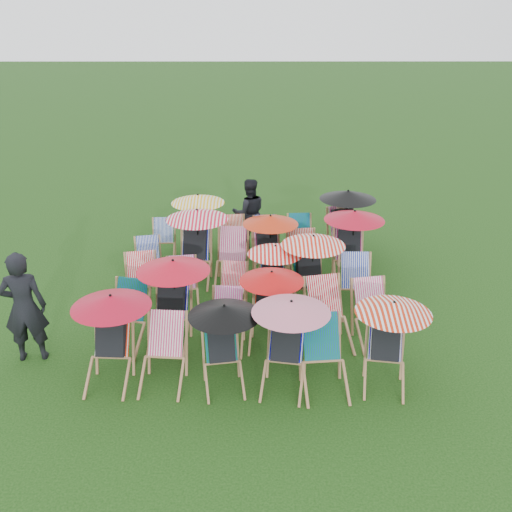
{
  "coord_description": "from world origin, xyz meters",
  "views": [
    {
      "loc": [
        0.09,
        -9.15,
        5.11
      ],
      "look_at": [
        0.12,
        0.39,
        0.9
      ],
      "focal_mm": 40.0,
      "sensor_mm": 36.0,
      "label": 1
    }
  ],
  "objects_px": {
    "deckchair_0": "(110,338)",
    "person_left": "(24,307)",
    "deckchair_5": "(387,343)",
    "person_rear": "(249,213)",
    "deckchair_29": "(346,223)"
  },
  "relations": [
    {
      "from": "deckchair_5",
      "to": "deckchair_0",
      "type": "bearing_deg",
      "value": -172.0
    },
    {
      "from": "deckchair_0",
      "to": "deckchair_5",
      "type": "height_order",
      "value": "deckchair_0"
    },
    {
      "from": "deckchair_5",
      "to": "person_rear",
      "type": "bearing_deg",
      "value": 120.29
    },
    {
      "from": "deckchair_0",
      "to": "person_rear",
      "type": "relative_size",
      "value": 0.85
    },
    {
      "from": "deckchair_0",
      "to": "deckchair_5",
      "type": "xyz_separation_m",
      "value": [
        3.99,
        -0.08,
        -0.03
      ]
    },
    {
      "from": "deckchair_5",
      "to": "person_left",
      "type": "bearing_deg",
      "value": -177.78
    },
    {
      "from": "deckchair_0",
      "to": "person_left",
      "type": "xyz_separation_m",
      "value": [
        -1.41,
        0.58,
        0.19
      ]
    },
    {
      "from": "deckchair_5",
      "to": "deckchair_29",
      "type": "distance_m",
      "value": 4.7
    },
    {
      "from": "person_rear",
      "to": "deckchair_5",
      "type": "bearing_deg",
      "value": 101.75
    },
    {
      "from": "deckchair_29",
      "to": "deckchair_5",
      "type": "bearing_deg",
      "value": -102.78
    },
    {
      "from": "deckchair_0",
      "to": "person_left",
      "type": "relative_size",
      "value": 0.75
    },
    {
      "from": "deckchair_0",
      "to": "deckchair_29",
      "type": "distance_m",
      "value": 6.16
    },
    {
      "from": "deckchair_29",
      "to": "deckchair_0",
      "type": "bearing_deg",
      "value": -143.17
    },
    {
      "from": "person_left",
      "to": "person_rear",
      "type": "xyz_separation_m",
      "value": [
        3.38,
        4.58,
        -0.11
      ]
    },
    {
      "from": "deckchair_29",
      "to": "person_left",
      "type": "xyz_separation_m",
      "value": [
        -5.5,
        -4.03,
        0.14
      ]
    }
  ]
}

